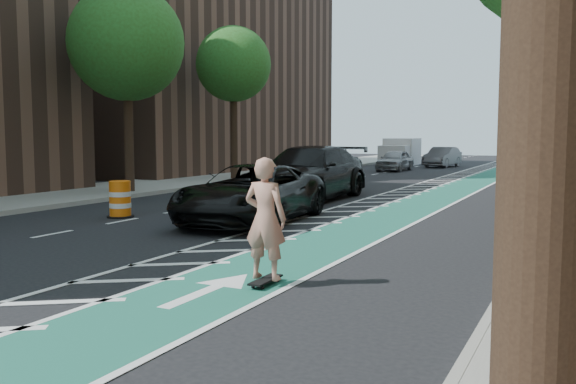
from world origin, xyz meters
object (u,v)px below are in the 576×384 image
Objects in this scene: skateboarder at (265,219)px; suv_near at (252,193)px; suv_far at (308,173)px; barrel_a at (120,200)px.

skateboarder reaches higher than suv_near.
suv_far is (-1.00, 5.86, 0.19)m from suv_near.
barrel_a is (-3.80, -0.85, -0.28)m from suv_near.
suv_near is (-3.63, 5.90, -0.28)m from skateboarder.
suv_far is at bearing -69.84° from skateboarder.
barrel_a is at bearing -35.56° from skateboarder.
suv_near is 0.84× the size of suv_far.
suv_far is 6.41× the size of barrel_a.
suv_near is 5.95m from suv_far.
skateboarder reaches higher than barrel_a.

